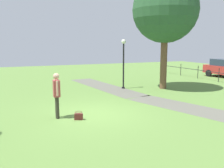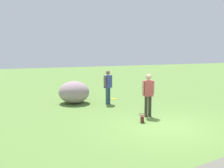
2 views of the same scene
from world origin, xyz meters
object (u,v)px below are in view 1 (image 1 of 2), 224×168
at_px(large_shade_tree, 165,10).
at_px(lamp_post, 124,58).
at_px(handbag_on_grass, 79,116).
at_px(woman_with_handbag, 57,92).

distance_m(large_shade_tree, lamp_post, 3.88).
bearing_deg(large_shade_tree, handbag_on_grass, -57.73).
relative_size(lamp_post, woman_with_handbag, 1.79).
xyz_separation_m(large_shade_tree, woman_with_handbag, (3.77, -7.52, -3.86)).
relative_size(large_shade_tree, lamp_post, 2.22).
xyz_separation_m(large_shade_tree, lamp_post, (-1.03, -2.33, -2.93)).
height_order(large_shade_tree, handbag_on_grass, large_shade_tree).
xyz_separation_m(lamp_post, woman_with_handbag, (4.80, -5.19, -0.94)).
height_order(lamp_post, woman_with_handbag, lamp_post).
bearing_deg(handbag_on_grass, large_shade_tree, 122.27).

